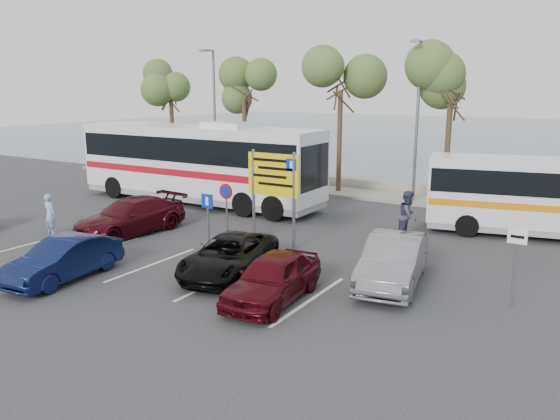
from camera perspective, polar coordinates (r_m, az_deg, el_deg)
The scene contains 23 objects.
ground at distance 19.03m, azimuth -8.47°, elevation -5.45°, with size 120.00×120.00×0.00m, color #2E2E31.
kerb_strip at distance 30.68m, azimuth 8.62°, elevation 1.61°, with size 44.00×2.40×0.15m, color gray.
seawall at distance 32.46m, azimuth 10.04°, elevation 2.57°, with size 48.00×0.80×0.60m, color gray.
sea at distance 74.89m, azimuth 22.86°, elevation 7.15°, with size 140.00×140.00×0.00m, color #455B6F.
tree_far_left at distance 37.88m, azimuth -11.40°, elevation 13.09°, with size 3.20×3.20×7.60m.
tree_left at distance 34.08m, azimuth -3.79°, elevation 12.84°, with size 3.20×3.20×7.20m.
tree_mid at distance 30.77m, azimuth 6.39°, elevation 14.03°, with size 3.20×3.20×8.00m.
tree_right at distance 28.67m, azimuth 17.52°, elevation 12.67°, with size 3.20×3.20×7.40m.
street_lamp_left at distance 34.92m, azimuth -6.94°, elevation 10.46°, with size 0.45×1.15×8.01m.
street_lamp_right at distance 28.66m, azimuth 14.12°, elevation 9.73°, with size 0.45×1.15×8.01m.
direction_sign at distance 20.37m, azimuth -0.70°, elevation 2.93°, with size 2.20×0.12×3.60m.
sign_no_stop at distance 20.78m, azimuth -5.64°, elevation 0.67°, with size 0.60×0.08×2.35m.
sign_parking at distance 19.34m, azimuth -7.55°, elevation -0.60°, with size 0.50×0.07×2.25m.
sign_taxi at distance 15.98m, azimuth 23.39°, elevation -4.56°, with size 0.50×0.07×2.20m.
lane_markings at distance 19.07m, azimuth -13.05°, elevation -5.58°, with size 12.02×4.20×0.01m, color silver, non-canonical shape.
coach_bus_left at distance 28.46m, azimuth -8.59°, elevation 4.62°, with size 13.63×3.06×4.24m.
car_blue at distance 18.33m, azimuth -21.68°, elevation -4.80°, with size 1.38×3.96×1.30m, color #0D1741.
car_maroon at distance 23.17m, azimuth -15.39°, elevation -0.65°, with size 2.02×4.96×1.44m, color #450B13.
car_red at distance 15.37m, azimuth -0.75°, elevation -7.09°, with size 1.59×3.95×1.34m, color #4C0A13.
suv_black at distance 17.59m, azimuth -5.34°, elevation -4.76°, with size 2.05×4.44×1.23m, color black.
car_silver_b at distance 16.94m, azimuth 11.77°, elevation -5.20°, with size 1.58×4.53×1.49m, color gray.
pedestrian_near at distance 24.20m, azimuth -22.91°, elevation -0.38°, with size 0.61×0.40×1.66m, color #8FA7D0.
pedestrian_far at distance 21.85m, azimuth 13.25°, elevation -0.60°, with size 0.96×0.75×1.98m, color #383D54.
Camera 1 is at (11.81, -13.73, 5.85)m, focal length 35.00 mm.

